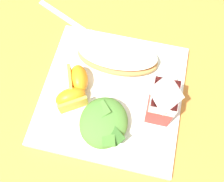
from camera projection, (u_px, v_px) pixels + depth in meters
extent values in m
plane|color=#C67A33|center=(112.00, 96.00, 0.55)|extent=(3.00, 3.00, 0.00)
cube|color=white|center=(112.00, 94.00, 0.54)|extent=(0.28, 0.28, 0.02)
ellipsoid|color=tan|center=(117.00, 58.00, 0.55)|extent=(0.08, 0.17, 0.03)
ellipsoid|color=brown|center=(118.00, 55.00, 0.54)|extent=(0.07, 0.16, 0.01)
ellipsoid|color=beige|center=(118.00, 53.00, 0.53)|extent=(0.08, 0.16, 0.01)
ellipsoid|color=#4C8433|center=(103.00, 122.00, 0.49)|extent=(0.10, 0.09, 0.04)
cube|color=#336023|center=(115.00, 136.00, 0.46)|extent=(0.04, 0.04, 0.01)
cube|color=#4C8433|center=(101.00, 123.00, 0.48)|extent=(0.04, 0.03, 0.01)
cube|color=#4C8433|center=(109.00, 139.00, 0.46)|extent=(0.04, 0.03, 0.02)
cube|color=#4C8433|center=(102.00, 109.00, 0.48)|extent=(0.04, 0.04, 0.02)
cube|color=#B7332D|center=(161.00, 103.00, 0.48)|extent=(0.06, 0.04, 0.09)
cube|color=white|center=(165.00, 97.00, 0.45)|extent=(0.06, 0.04, 0.03)
pyramid|color=white|center=(167.00, 91.00, 0.42)|extent=(0.06, 0.04, 0.02)
ellipsoid|color=orange|center=(79.00, 79.00, 0.52)|extent=(0.07, 0.06, 0.04)
cube|color=gold|center=(71.00, 80.00, 0.52)|extent=(0.06, 0.03, 0.03)
ellipsoid|color=orange|center=(71.00, 98.00, 0.51)|extent=(0.06, 0.07, 0.04)
cube|color=gold|center=(73.00, 105.00, 0.50)|extent=(0.04, 0.05, 0.03)
cube|color=silver|center=(66.00, 18.00, 0.62)|extent=(0.08, 0.16, 0.01)
cube|color=silver|center=(94.00, 37.00, 0.60)|extent=(0.04, 0.04, 0.01)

